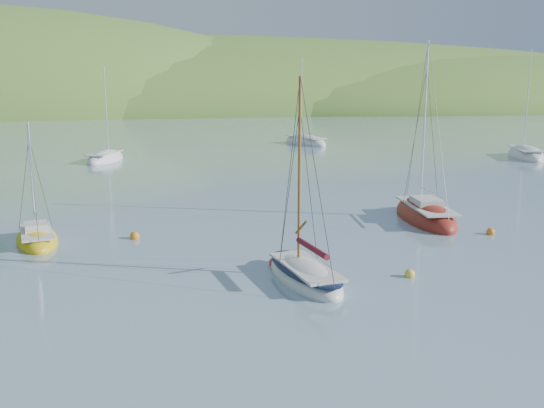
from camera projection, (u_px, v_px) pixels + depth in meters
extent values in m
plane|color=gray|center=(333.00, 296.00, 22.65)|extent=(700.00, 700.00, 0.00)
ellipsoid|color=#426F2A|center=(156.00, 109.00, 185.14)|extent=(440.00, 110.00, 44.00)
ellipsoid|color=#426F2A|center=(440.00, 107.00, 195.24)|extent=(240.00, 100.00, 34.00)
ellipsoid|color=silver|center=(305.00, 278.00, 24.40)|extent=(2.77, 5.86, 1.38)
cube|color=beige|center=(306.00, 267.00, 24.20)|extent=(2.09, 4.56, 0.10)
cylinder|color=brown|center=(299.00, 172.00, 24.20)|extent=(0.12, 0.12, 7.52)
ellipsoid|color=black|center=(305.00, 268.00, 24.32)|extent=(2.72, 5.80, 0.24)
cylinder|color=maroon|center=(312.00, 248.00, 23.50)|extent=(0.58, 2.72, 0.24)
ellipsoid|color=maroon|center=(425.00, 218.00, 35.08)|extent=(3.56, 7.74, 2.06)
cube|color=beige|center=(426.00, 206.00, 34.79)|extent=(2.69, 6.03, 0.10)
cylinder|color=white|center=(424.00, 124.00, 34.90)|extent=(0.12, 0.12, 9.33)
cube|color=beige|center=(427.00, 202.00, 34.74)|extent=(1.67, 2.26, 0.42)
cylinder|color=white|center=(432.00, 193.00, 33.88)|extent=(0.58, 3.56, 0.09)
ellipsoid|color=gold|center=(37.00, 241.00, 30.16)|extent=(2.82, 5.18, 1.34)
cube|color=beige|center=(36.00, 232.00, 29.97)|extent=(2.13, 4.03, 0.10)
cylinder|color=white|center=(32.00, 177.00, 30.07)|extent=(0.12, 0.12, 5.40)
cube|color=beige|center=(36.00, 227.00, 29.93)|extent=(1.30, 1.55, 0.42)
cylinder|color=white|center=(36.00, 216.00, 29.35)|extent=(0.52, 2.33, 0.09)
ellipsoid|color=silver|center=(106.00, 160.00, 61.47)|extent=(4.82, 7.66, 1.97)
cube|color=beige|center=(105.00, 153.00, 61.19)|extent=(3.67, 5.95, 0.10)
cylinder|color=white|center=(106.00, 110.00, 61.33)|extent=(0.12, 0.12, 8.67)
ellipsoid|color=silver|center=(305.00, 143.00, 78.20)|extent=(5.23, 8.84, 2.27)
cube|color=beige|center=(306.00, 137.00, 77.90)|extent=(3.98, 6.87, 0.10)
cylinder|color=white|center=(302.00, 98.00, 77.92)|extent=(0.12, 0.12, 10.02)
ellipsoid|color=silver|center=(526.00, 156.00, 64.14)|extent=(5.94, 9.14, 2.35)
cube|color=beige|center=(527.00, 149.00, 63.81)|extent=(4.54, 7.09, 0.10)
cylinder|color=white|center=(528.00, 99.00, 63.97)|extent=(0.12, 0.12, 10.35)
sphere|color=gold|center=(410.00, 274.00, 24.80)|extent=(0.43, 0.43, 0.43)
sphere|color=#C63D3B|center=(274.00, 262.00, 26.43)|extent=(0.41, 0.41, 0.41)
sphere|color=orange|center=(491.00, 232.00, 31.78)|extent=(0.45, 0.45, 0.45)
sphere|color=orange|center=(135.00, 236.00, 30.91)|extent=(0.50, 0.50, 0.50)
sphere|color=orange|center=(293.00, 271.00, 25.17)|extent=(0.41, 0.41, 0.41)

